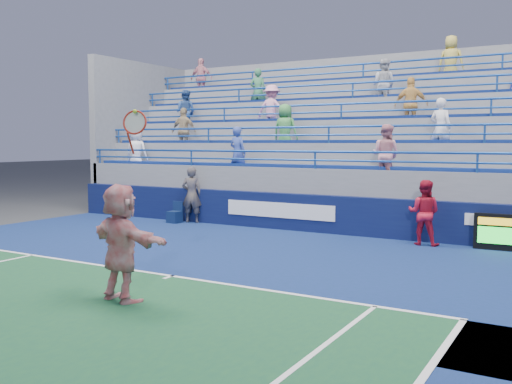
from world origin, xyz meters
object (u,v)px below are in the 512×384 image
Objects in this scene: serve_speed_board at (502,233)px; tennis_player at (121,242)px; ball_girl at (424,213)px; judge_chair at (175,216)px; line_judge at (192,195)px.

tennis_player is at bearing -121.69° from serve_speed_board.
ball_girl is at bearing 68.59° from tennis_player.
tennis_player reaches higher than serve_speed_board.
judge_chair is 0.38× the size of line_judge.
ball_girl is (-1.84, -0.16, 0.39)m from serve_speed_board.
serve_speed_board is 0.71× the size of line_judge.
serve_speed_board is at bearing 160.89° from line_judge.
tennis_player is 8.28m from ball_girl.
judge_chair is at bearing 17.19° from line_judge.
serve_speed_board is 0.78× the size of ball_girl.
line_judge is (-4.52, 8.00, -0.06)m from tennis_player.
serve_speed_board is at bearing 58.31° from tennis_player.
tennis_player is at bearing 67.34° from ball_girl.
serve_speed_board is 9.27m from tennis_player.
ball_girl reaches higher than judge_chair.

